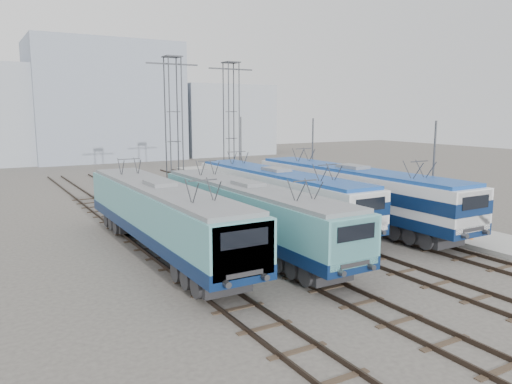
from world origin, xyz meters
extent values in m
plane|color=#514C47|center=(0.00, 0.00, 0.00)|extent=(160.00, 160.00, 0.00)
cube|color=#9E9E99|center=(10.20, 8.00, 0.15)|extent=(4.00, 70.00, 0.30)
cube|color=#0A1E47|center=(-6.75, 6.60, 1.40)|extent=(2.89, 18.27, 0.61)
cube|color=#59A5AA|center=(-6.75, 6.60, 2.62)|extent=(2.84, 18.27, 1.83)
cube|color=#59A5AA|center=(-6.75, -2.18, 2.43)|extent=(2.61, 0.71, 2.07)
cube|color=slate|center=(-6.75, 6.60, 3.63)|extent=(2.61, 17.54, 0.20)
cube|color=#262628|center=(-6.75, 0.51, 0.64)|extent=(2.13, 3.65, 0.69)
cube|color=#262628|center=(-6.75, 12.69, 0.64)|extent=(2.13, 3.65, 0.69)
cube|color=#0A1E47|center=(-2.25, 5.20, 1.34)|extent=(2.76, 17.45, 0.58)
cube|color=#59A5AA|center=(-2.25, 5.20, 2.51)|extent=(2.71, 17.45, 1.75)
cube|color=#59A5AA|center=(-2.25, -3.19, 2.33)|extent=(2.50, 0.68, 1.98)
cube|color=slate|center=(-2.25, 5.20, 3.48)|extent=(2.50, 16.75, 0.19)
cube|color=#262628|center=(-2.25, -0.62, 0.62)|extent=(2.04, 3.49, 0.65)
cube|color=#262628|center=(-2.25, 11.02, 0.62)|extent=(2.04, 3.49, 0.65)
cube|color=#0A1E47|center=(2.25, 9.42, 1.37)|extent=(2.83, 17.87, 0.60)
cube|color=white|center=(2.25, 9.42, 2.56)|extent=(2.78, 17.87, 1.79)
cube|color=#0A1E47|center=(2.25, 9.42, 2.51)|extent=(2.82, 17.89, 0.69)
cube|color=white|center=(2.25, 0.84, 2.38)|extent=(2.56, 0.69, 2.02)
cube|color=#174496|center=(2.25, 9.42, 3.55)|extent=(2.56, 17.15, 0.20)
cube|color=#262628|center=(2.25, 3.47, 0.63)|extent=(2.08, 3.57, 0.67)
cube|color=#262628|center=(2.25, 15.38, 0.63)|extent=(2.08, 3.57, 0.67)
cube|color=#0A1E47|center=(6.75, 7.05, 1.42)|extent=(2.95, 18.67, 0.62)
cube|color=white|center=(6.75, 7.05, 2.67)|extent=(2.90, 18.67, 1.87)
cube|color=#0A1E47|center=(6.75, 7.05, 2.62)|extent=(2.94, 18.69, 0.73)
cube|color=white|center=(6.75, -1.92, 2.48)|extent=(2.67, 0.73, 2.12)
cube|color=#174496|center=(6.75, 7.05, 3.71)|extent=(2.67, 17.93, 0.21)
cube|color=#262628|center=(6.75, 0.83, 0.65)|extent=(2.18, 3.73, 0.70)
cube|color=#262628|center=(6.75, 13.28, 0.65)|extent=(2.18, 3.73, 0.70)
cylinder|color=#3F4247|center=(-0.55, 21.45, 6.00)|extent=(0.10, 0.10, 12.00)
cylinder|color=#3F4247|center=(0.55, 21.45, 6.00)|extent=(0.10, 0.10, 12.00)
cylinder|color=#3F4247|center=(-0.55, 22.55, 6.00)|extent=(0.10, 0.10, 12.00)
cylinder|color=#3F4247|center=(0.55, 22.55, 6.00)|extent=(0.10, 0.10, 12.00)
cube|color=#3F4247|center=(0.00, 22.00, 11.40)|extent=(4.50, 0.12, 0.12)
cylinder|color=#3F4247|center=(5.95, 23.45, 6.00)|extent=(0.10, 0.10, 12.00)
cylinder|color=#3F4247|center=(7.05, 23.45, 6.00)|extent=(0.10, 0.10, 12.00)
cylinder|color=#3F4247|center=(5.95, 24.55, 6.00)|extent=(0.10, 0.10, 12.00)
cylinder|color=#3F4247|center=(7.05, 24.55, 6.00)|extent=(0.10, 0.10, 12.00)
cube|color=#3F4247|center=(6.50, 24.00, 11.40)|extent=(4.50, 0.12, 0.12)
cylinder|color=#3F4247|center=(8.60, 2.00, 3.50)|extent=(0.12, 0.12, 7.00)
cylinder|color=#3F4247|center=(8.60, 14.00, 3.50)|extent=(0.12, 0.12, 7.00)
cylinder|color=#3F4247|center=(8.60, 26.00, 3.50)|extent=(0.12, 0.12, 7.00)
cone|color=#CB681C|center=(9.30, -0.30, 0.61)|extent=(0.34, 0.34, 0.62)
cube|color=#8F9AAD|center=(4.00, 62.00, 9.00)|extent=(22.00, 14.00, 18.00)
cube|color=#9CA4AF|center=(24.00, 62.00, 6.00)|extent=(16.00, 12.00, 12.00)
camera|label=1|loc=(-15.34, -18.15, 7.54)|focal=35.00mm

